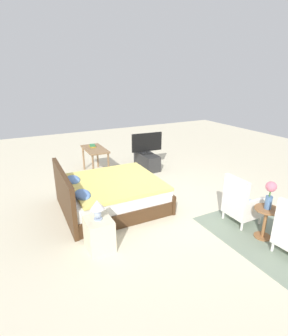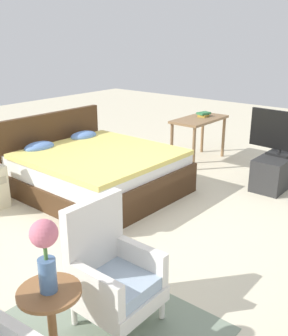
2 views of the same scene
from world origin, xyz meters
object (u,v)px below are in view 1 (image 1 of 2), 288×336
object	(u,v)px
flower_vase	(270,192)
table_lamp	(97,207)
side_table	(265,219)
nightstand	(99,234)
tv_stand	(147,161)
armchair_by_window_right	(241,204)
book_stack	(92,146)
vanity_desk	(95,152)
bed	(110,194)
tv_flatscreen	(147,143)

from	to	relation	value
flower_vase	table_lamp	distance (m)	2.76
side_table	table_lamp	xyz separation A→B (m)	(0.99, 2.57, 0.40)
nightstand	tv_stand	world-z (taller)	nightstand
armchair_by_window_right	book_stack	world-z (taller)	armchair_by_window_right
table_lamp	vanity_desk	world-z (taller)	table_lamp
bed	vanity_desk	size ratio (longest dim) A/B	1.94
table_lamp	bed	bearing A→B (deg)	-27.47
tv_flatscreen	table_lamp	bearing A→B (deg)	140.86
bed	book_stack	size ratio (longest dim) A/B	8.56
tv_flatscreen	vanity_desk	size ratio (longest dim) A/B	0.88
nightstand	book_stack	world-z (taller)	book_stack
armchair_by_window_right	flower_vase	bearing A→B (deg)	179.68
flower_vase	side_table	bearing A→B (deg)	0.00
nightstand	table_lamp	bearing A→B (deg)	90.00
bed	tv_stand	xyz separation A→B (m)	(1.78, -1.81, -0.08)
nightstand	tv_flatscreen	distance (m)	3.92
table_lamp	tv_stand	size ratio (longest dim) A/B	0.34
bed	vanity_desk	distance (m)	2.10
armchair_by_window_right	side_table	distance (m)	0.54
flower_vase	tv_flatscreen	distance (m)	4.01
vanity_desk	table_lamp	bearing A→B (deg)	163.28
table_lamp	tv_flatscreen	world-z (taller)	tv_flatscreen
flower_vase	book_stack	world-z (taller)	flower_vase
bed	vanity_desk	world-z (taller)	bed
tv_stand	tv_flatscreen	world-z (taller)	tv_flatscreen
tv_stand	armchair_by_window_right	bearing A→B (deg)	-178.05
tv_flatscreen	vanity_desk	xyz separation A→B (m)	(0.27, 1.47, -0.15)
bed	table_lamp	distance (m)	1.46
vanity_desk	nightstand	bearing A→B (deg)	163.29
vanity_desk	side_table	bearing A→B (deg)	-159.66
tv_flatscreen	book_stack	distance (m)	1.54
tv_stand	table_lamp	bearing A→B (deg)	140.84
side_table	table_lamp	world-z (taller)	table_lamp
flower_vase	vanity_desk	xyz separation A→B (m)	(4.27, 1.58, -0.23)
book_stack	table_lamp	bearing A→B (deg)	164.23
side_table	tv_flatscreen	xyz separation A→B (m)	(4.00, 0.11, 0.42)
bed	armchair_by_window_right	world-z (taller)	bed
bed	nightstand	bearing A→B (deg)	152.56
side_table	tv_stand	bearing A→B (deg)	1.64
table_lamp	book_stack	xyz separation A→B (m)	(3.44, -0.97, 0.01)
flower_vase	book_stack	xyz separation A→B (m)	(4.43, 1.60, -0.08)
side_table	tv_flatscreen	size ratio (longest dim) A/B	0.60
flower_vase	tv_flatscreen	world-z (taller)	tv_flatscreen
bed	nightstand	world-z (taller)	bed
tv_stand	flower_vase	bearing A→B (deg)	-178.36
flower_vase	table_lamp	size ratio (longest dim) A/B	1.45
bed	book_stack	world-z (taller)	bed
book_stack	nightstand	bearing A→B (deg)	164.24
table_lamp	tv_flatscreen	distance (m)	3.89
side_table	nightstand	distance (m)	2.75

